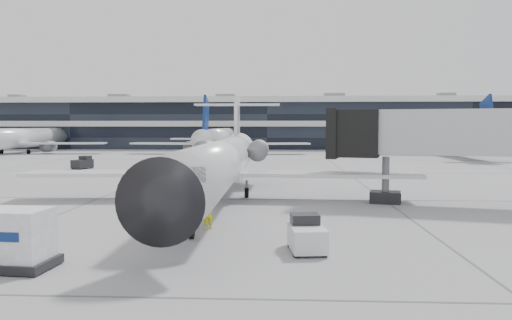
# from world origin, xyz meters

# --- Properties ---
(ground) EXTENTS (220.00, 220.00, 0.00)m
(ground) POSITION_xyz_m (0.00, 0.00, 0.00)
(ground) COLOR gray
(ground) RESTS_ON ground
(terminal) EXTENTS (170.00, 22.00, 10.00)m
(terminal) POSITION_xyz_m (0.00, 82.00, 5.00)
(terminal) COLOR black
(terminal) RESTS_ON ground
(bg_jet_left) EXTENTS (32.00, 40.00, 9.60)m
(bg_jet_left) POSITION_xyz_m (-45.00, 55.00, 0.00)
(bg_jet_left) COLOR silver
(bg_jet_left) RESTS_ON ground
(bg_jet_center) EXTENTS (32.00, 40.00, 9.60)m
(bg_jet_center) POSITION_xyz_m (-8.00, 55.00, 0.00)
(bg_jet_center) COLOR silver
(bg_jet_center) RESTS_ON ground
(bg_jet_right) EXTENTS (32.00, 40.00, 9.60)m
(bg_jet_right) POSITION_xyz_m (32.00, 55.00, 0.00)
(bg_jet_right) COLOR silver
(bg_jet_right) RESTS_ON ground
(regional_jet) EXTENTS (27.36, 34.00, 7.87)m
(regional_jet) POSITION_xyz_m (-1.28, -0.46, 2.69)
(regional_jet) COLOR silver
(regional_jet) RESTS_ON ground
(jet_bridge) EXTENTS (19.74, 8.04, 6.38)m
(jet_bridge) POSITION_xyz_m (16.81, -2.82, 4.65)
(jet_bridge) COLOR silver
(jet_bridge) RESTS_ON ground
(ramp_worker) EXTENTS (0.72, 0.64, 1.64)m
(ramp_worker) POSITION_xyz_m (-0.80, -10.08, 0.82)
(ramp_worker) COLOR yellow
(ramp_worker) RESTS_ON ground
(baggage_tug) EXTENTS (1.62, 2.44, 1.46)m
(baggage_tug) POSITION_xyz_m (3.90, -14.17, 0.66)
(baggage_tug) COLOR silver
(baggage_tug) RESTS_ON ground
(cargo_uld) EXTENTS (2.75, 2.13, 2.12)m
(cargo_uld) POSITION_xyz_m (-6.68, -17.25, 1.07)
(cargo_uld) COLOR black
(cargo_uld) RESTS_ON ground
(traffic_cone) EXTENTS (0.48, 0.48, 0.57)m
(traffic_cone) POSITION_xyz_m (-7.60, 4.12, 0.27)
(traffic_cone) COLOR orange
(traffic_cone) RESTS_ON ground
(far_tug) EXTENTS (2.15, 2.73, 1.52)m
(far_tug) POSITION_xyz_m (-20.65, 23.47, 0.68)
(far_tug) COLOR black
(far_tug) RESTS_ON ground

